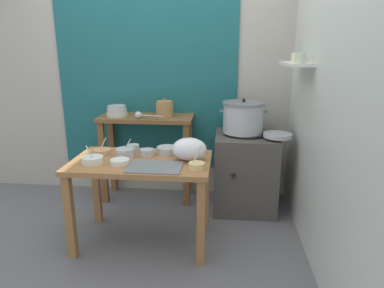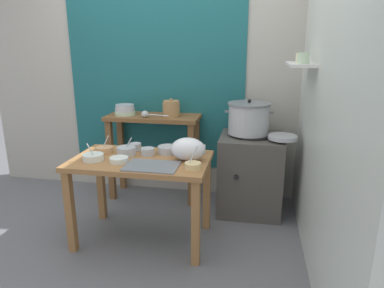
{
  "view_description": "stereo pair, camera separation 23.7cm",
  "coord_description": "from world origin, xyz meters",
  "views": [
    {
      "loc": [
        0.68,
        -2.59,
        1.59
      ],
      "look_at": [
        0.42,
        0.12,
        0.82
      ],
      "focal_mm": 32.37,
      "sensor_mm": 36.0,
      "label": 1
    },
    {
      "loc": [
        0.92,
        -2.55,
        1.59
      ],
      "look_at": [
        0.42,
        0.12,
        0.82
      ],
      "focal_mm": 32.37,
      "sensor_mm": 36.0,
      "label": 2
    }
  ],
  "objects": [
    {
      "name": "wide_pan",
      "position": [
        1.17,
        0.57,
        0.8
      ],
      "size": [
        0.26,
        0.26,
        0.04
      ],
      "primitive_type": "cylinder",
      "color": "#B7BABF",
      "rests_on": "stove_block"
    },
    {
      "name": "prep_bowl_3",
      "position": [
        -0.33,
        -0.14,
        0.75
      ],
      "size": [
        0.16,
        0.16,
        0.15
      ],
      "color": "silver",
      "rests_on": "prep_table"
    },
    {
      "name": "wall_right",
      "position": [
        1.4,
        0.2,
        1.3
      ],
      "size": [
        0.3,
        3.2,
        2.6
      ],
      "color": "silver",
      "rests_on": "ground"
    },
    {
      "name": "prep_bowl_6",
      "position": [
        0.06,
        0.07,
        0.75
      ],
      "size": [
        0.11,
        0.11,
        0.06
      ],
      "color": "#B7BABF",
      "rests_on": "prep_table"
    },
    {
      "name": "ladle",
      "position": [
        -0.16,
        0.71,
        0.94
      ],
      "size": [
        0.3,
        0.09,
        0.07
      ],
      "color": "#B7BABF",
      "rests_on": "back_shelf_table"
    },
    {
      "name": "wall_back",
      "position": [
        0.08,
        1.1,
        1.3
      ],
      "size": [
        4.4,
        0.12,
        2.6
      ],
      "color": "#B2ADA3",
      "rests_on": "ground"
    },
    {
      "name": "prep_bowl_4",
      "position": [
        -0.11,
        -0.15,
        0.74
      ],
      "size": [
        0.15,
        0.15,
        0.04
      ],
      "color": "silver",
      "rests_on": "prep_table"
    },
    {
      "name": "prep_bowl_2",
      "position": [
        -0.09,
        0.18,
        0.75
      ],
      "size": [
        0.1,
        0.1,
        0.06
      ],
      "color": "#B7BABF",
      "rests_on": "prep_table"
    },
    {
      "name": "bowl_stack_enamel",
      "position": [
        -0.42,
        0.81,
        0.95
      ],
      "size": [
        0.21,
        0.21,
        0.11
      ],
      "color": "#B7D1AD",
      "rests_on": "back_shelf_table"
    },
    {
      "name": "prep_bowl_8",
      "position": [
        0.46,
        0.2,
        0.76
      ],
      "size": [
        0.11,
        0.11,
        0.13
      ],
      "color": "#B7BABF",
      "rests_on": "prep_table"
    },
    {
      "name": "stove_block",
      "position": [
        0.9,
        0.7,
        0.38
      ],
      "size": [
        0.6,
        0.61,
        0.78
      ],
      "color": "#4C4742",
      "rests_on": "ground"
    },
    {
      "name": "prep_table",
      "position": [
        0.03,
        -0.03,
        0.61
      ],
      "size": [
        1.1,
        0.66,
        0.72
      ],
      "color": "#9E6B3D",
      "rests_on": "ground"
    },
    {
      "name": "serving_tray",
      "position": [
        0.17,
        -0.2,
        0.72
      ],
      "size": [
        0.4,
        0.28,
        0.01
      ],
      "primitive_type": "cube",
      "color": "slate",
      "rests_on": "prep_table"
    },
    {
      "name": "steamer_pot",
      "position": [
        0.86,
        0.72,
        0.93
      ],
      "size": [
        0.46,
        0.41,
        0.33
      ],
      "color": "#B7BABF",
      "rests_on": "stove_block"
    },
    {
      "name": "clay_pot",
      "position": [
        0.07,
        0.83,
        0.98
      ],
      "size": [
        0.17,
        0.17,
        0.18
      ],
      "color": "#A37A4C",
      "rests_on": "back_shelf_table"
    },
    {
      "name": "prep_bowl_0",
      "position": [
        -0.12,
        0.04,
        0.76
      ],
      "size": [
        0.16,
        0.16,
        0.15
      ],
      "color": "#B7BABF",
      "rests_on": "prep_table"
    },
    {
      "name": "back_shelf_table",
      "position": [
        -0.12,
        0.83,
        0.68
      ],
      "size": [
        0.96,
        0.4,
        0.9
      ],
      "color": "brown",
      "rests_on": "ground"
    },
    {
      "name": "prep_bowl_5",
      "position": [
        -0.33,
        0.07,
        0.75
      ],
      "size": [
        0.15,
        0.15,
        0.14
      ],
      "color": "tan",
      "rests_on": "prep_table"
    },
    {
      "name": "prep_bowl_7",
      "position": [
        0.48,
        -0.2,
        0.75
      ],
      "size": [
        0.12,
        0.12,
        0.17
      ],
      "color": "#E5C684",
      "rests_on": "prep_table"
    },
    {
      "name": "plastic_bag",
      "position": [
        0.41,
        0.0,
        0.81
      ],
      "size": [
        0.27,
        0.19,
        0.18
      ],
      "primitive_type": "ellipsoid",
      "color": "white",
      "rests_on": "prep_table"
    },
    {
      "name": "prep_bowl_1",
      "position": [
        0.21,
        0.15,
        0.75
      ],
      "size": [
        0.17,
        0.17,
        0.06
      ],
      "color": "#B7BABF",
      "rests_on": "prep_table"
    },
    {
      "name": "ground_plane",
      "position": [
        0.0,
        0.0,
        0.0
      ],
      "size": [
        9.0,
        9.0,
        0.0
      ],
      "primitive_type": "plane",
      "color": "slate"
    }
  ]
}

